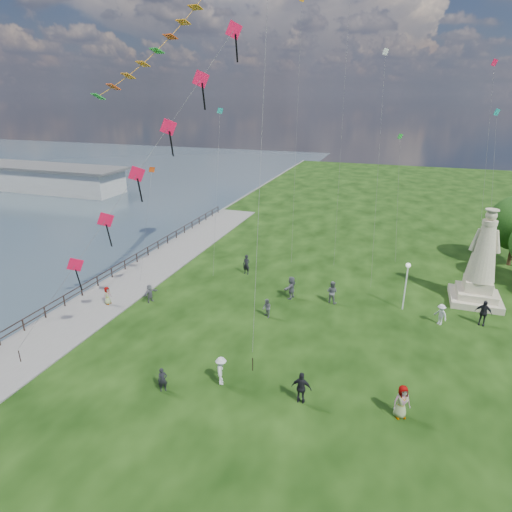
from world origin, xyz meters
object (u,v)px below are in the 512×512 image
at_px(person_4, 402,402).
at_px(person_1, 267,308).
at_px(person_3, 302,388).
at_px(person_8, 441,314).
at_px(person_10, 108,297).
at_px(pier_pavilion, 47,178).
at_px(person_0, 163,380).
at_px(statue, 481,268).
at_px(person_5, 150,293).
at_px(person_2, 221,371).
at_px(person_7, 332,292).
at_px(person_11, 291,287).
at_px(person_9, 483,313).
at_px(person_6, 246,265).
at_px(lamppost, 407,276).

bearing_deg(person_4, person_1, 114.27).
height_order(person_3, person_8, person_3).
distance_m(person_4, person_10, 23.12).
relative_size(pier_pavilion, person_0, 20.63).
relative_size(person_3, person_10, 1.30).
height_order(statue, person_5, statue).
bearing_deg(person_0, person_1, 36.00).
bearing_deg(person_2, person_7, -41.24).
distance_m(person_0, person_3, 7.79).
relative_size(person_1, person_8, 0.93).
bearing_deg(person_8, person_2, -92.74).
height_order(person_2, person_10, person_2).
distance_m(person_5, person_11, 11.48).
bearing_deg(person_9, person_0, -129.29).
bearing_deg(person_4, person_8, 50.44).
relative_size(person_7, person_10, 1.29).
height_order(pier_pavilion, person_11, pier_pavilion).
bearing_deg(pier_pavilion, person_1, -32.23).
relative_size(person_5, person_8, 0.94).
relative_size(pier_pavilion, person_11, 15.67).
height_order(person_3, person_10, person_3).
xyz_separation_m(person_6, person_10, (-8.28, -9.50, -0.21)).
distance_m(person_3, person_9, 16.34).
height_order(lamppost, person_4, lamppost).
xyz_separation_m(person_6, person_11, (5.23, -3.56, 0.02)).
xyz_separation_m(person_0, person_10, (-9.63, 7.86, -0.00)).
relative_size(person_4, person_5, 1.26).
bearing_deg(person_10, lamppost, -63.30).
distance_m(statue, person_9, 4.37).
distance_m(pier_pavilion, statue, 70.81).
relative_size(statue, person_4, 4.08).
distance_m(pier_pavilion, person_7, 62.33).
height_order(person_0, person_8, person_8).
xyz_separation_m(person_0, person_7, (7.17, 14.07, 0.20)).
relative_size(person_5, person_10, 1.04).
xyz_separation_m(person_1, person_2, (-0.09, -8.41, 0.13)).
xyz_separation_m(person_6, person_7, (8.52, -3.30, -0.01)).
height_order(person_2, person_11, person_11).
bearing_deg(person_8, person_9, 62.20).
relative_size(person_0, person_9, 0.75).
height_order(lamppost, person_5, lamppost).
height_order(person_9, person_11, person_9).
distance_m(person_0, person_4, 12.96).
height_order(person_8, person_10, person_8).
height_order(person_5, person_11, person_11).
relative_size(person_1, person_7, 0.80).
bearing_deg(person_9, statue, 102.77).
height_order(person_1, person_5, person_5).
bearing_deg(person_6, person_0, -77.67).
bearing_deg(person_2, person_5, 28.91).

